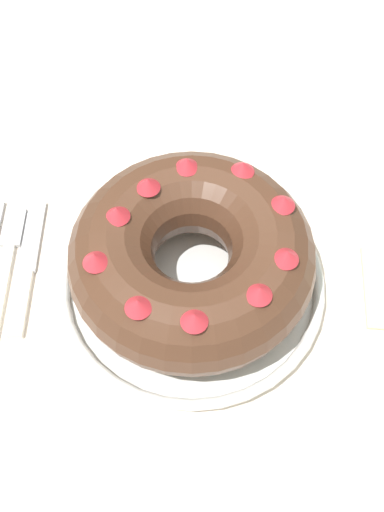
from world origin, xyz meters
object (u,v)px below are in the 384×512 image
Objects in this scene: bundt_cake at (192,256)px; fork at (7,266)px; cake_knife at (26,274)px; serving_dish at (192,283)px.

bundt_cake reaches higher than fork.
cake_knife is at bearing -23.80° from fork.
bundt_cake is at bearing -57.00° from serving_dish.
serving_dish reaches higher than fork.
cake_knife is at bearing 175.25° from bundt_cake.
bundt_cake is 1.42× the size of cake_knife.
fork is at bearing 172.69° from bundt_cake.
bundt_cake is 0.20m from cake_knife.
cake_knife is at bearing 175.27° from serving_dish.
serving_dish is at bearing -9.06° from cake_knife.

